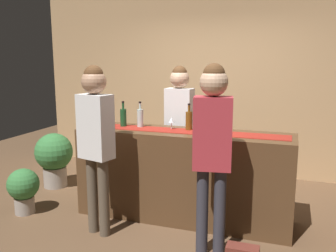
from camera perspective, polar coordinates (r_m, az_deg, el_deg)
ground_plane at (r=4.33m, az=2.32°, el=-14.14°), size 10.00×10.00×0.00m
back_wall at (r=5.79m, az=7.86°, el=6.90°), size 6.00×0.12×2.90m
bar_counter at (r=4.15m, az=2.37°, el=-7.75°), size 2.40×0.60×1.02m
counter_runner_cloth at (r=4.02m, az=2.43°, el=-0.81°), size 2.28×0.28×0.01m
wine_bottle_amber at (r=4.06m, az=3.30°, el=0.90°), size 0.07×0.07×0.30m
wine_bottle_clear at (r=4.25m, az=-4.39°, el=1.32°), size 0.07×0.07×0.30m
wine_bottle_green at (r=4.31m, az=-7.04°, el=1.40°), size 0.07×0.07×0.30m
wine_glass_near_customer at (r=4.11m, az=0.54°, el=0.91°), size 0.07×0.07×0.14m
wine_glass_mid_counter at (r=3.85m, az=8.30°, el=0.14°), size 0.07×0.07×0.14m
wine_glass_far_end at (r=4.40m, az=-11.00°, el=1.37°), size 0.07×0.07×0.14m
bartender at (r=4.62m, az=1.80°, el=1.33°), size 0.35×0.24×1.72m
customer_sipping at (r=3.25m, az=7.02°, el=-1.99°), size 0.37×0.25×1.77m
customer_browsing at (r=3.70m, az=-11.30°, el=-0.88°), size 0.38×0.28×1.75m
potted_plant_tall at (r=5.41m, az=-17.48°, el=-4.52°), size 0.53×0.53×0.77m
potted_plant_small at (r=4.65m, az=-21.78°, el=-9.00°), size 0.37×0.37×0.54m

